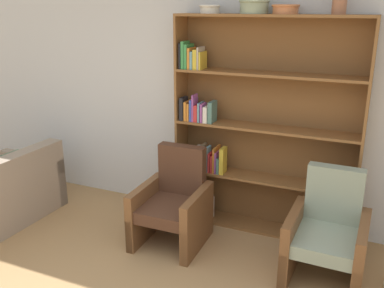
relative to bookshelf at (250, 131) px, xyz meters
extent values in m
cube|color=silver|center=(-0.17, 0.16, 0.33)|extent=(12.00, 0.06, 2.75)
cube|color=brown|center=(-0.75, -0.03, 0.05)|extent=(0.02, 0.30, 2.18)
cube|color=brown|center=(1.07, -0.03, 0.05)|extent=(0.02, 0.30, 2.18)
cube|color=brown|center=(0.16, -0.03, 1.13)|extent=(1.80, 0.30, 0.03)
cube|color=brown|center=(0.16, -0.03, -1.03)|extent=(1.80, 0.30, 0.03)
cube|color=brown|center=(0.16, 0.12, 0.05)|extent=(1.80, 0.01, 2.18)
cube|color=#B2A899|center=(-0.71, -0.07, -0.91)|extent=(0.02, 0.18, 0.22)
cube|color=#7F6B4C|center=(-0.68, -0.07, -0.92)|extent=(0.04, 0.16, 0.19)
cube|color=red|center=(-0.65, -0.06, -0.93)|extent=(0.02, 0.18, 0.18)
cube|color=#994C99|center=(-0.62, -0.07, -0.94)|extent=(0.02, 0.17, 0.17)
cube|color=#334CB2|center=(-0.59, -0.06, -0.91)|extent=(0.04, 0.18, 0.22)
cube|color=#388C47|center=(-0.54, -0.08, -0.91)|extent=(0.04, 0.15, 0.22)
cube|color=black|center=(-0.50, -0.07, -0.93)|extent=(0.04, 0.17, 0.18)
cube|color=white|center=(-0.45, -0.07, -0.91)|extent=(0.04, 0.17, 0.22)
cube|color=#669EB2|center=(-0.41, -0.08, -0.91)|extent=(0.02, 0.16, 0.22)
cube|color=#4C756B|center=(-0.39, -0.08, -0.89)|extent=(0.02, 0.16, 0.25)
cube|color=white|center=(-0.37, -0.09, -0.90)|extent=(0.02, 0.13, 0.24)
cube|color=brown|center=(0.16, -0.03, -0.47)|extent=(1.80, 0.30, 0.02)
cube|color=#388C47|center=(-0.70, -0.06, -0.36)|extent=(0.04, 0.19, 0.21)
cube|color=#7F6B4C|center=(-0.66, -0.07, -0.38)|extent=(0.04, 0.17, 0.17)
cube|color=orange|center=(-0.61, -0.08, -0.38)|extent=(0.04, 0.15, 0.16)
cube|color=#B2A899|center=(-0.57, -0.06, -0.34)|extent=(0.03, 0.20, 0.24)
cube|color=#4C756B|center=(-0.53, -0.07, -0.35)|extent=(0.04, 0.18, 0.23)
cube|color=#7F6B4C|center=(-0.48, -0.07, -0.32)|extent=(0.03, 0.17, 0.28)
cube|color=orange|center=(-0.44, -0.09, -0.36)|extent=(0.03, 0.13, 0.21)
cube|color=#669EB2|center=(-0.42, -0.09, -0.33)|extent=(0.02, 0.12, 0.27)
cube|color=red|center=(-0.39, -0.06, -0.36)|extent=(0.02, 0.20, 0.21)
cube|color=red|center=(-0.36, -0.06, -0.37)|extent=(0.02, 0.20, 0.19)
cube|color=orange|center=(-0.34, -0.06, -0.33)|extent=(0.02, 0.20, 0.27)
cube|color=#994C99|center=(-0.32, -0.07, -0.35)|extent=(0.02, 0.17, 0.23)
cube|color=#4C756B|center=(-0.29, -0.09, -0.38)|extent=(0.03, 0.14, 0.17)
cube|color=gold|center=(-0.25, -0.09, -0.32)|extent=(0.04, 0.13, 0.28)
cube|color=brown|center=(0.16, -0.03, 0.06)|extent=(1.80, 0.30, 0.02)
cube|color=black|center=(-0.70, -0.08, 0.19)|extent=(0.04, 0.14, 0.24)
cube|color=orange|center=(-0.66, -0.07, 0.17)|extent=(0.03, 0.17, 0.20)
cube|color=orange|center=(-0.63, -0.06, 0.16)|extent=(0.02, 0.19, 0.18)
cube|color=#334CB2|center=(-0.60, -0.06, 0.18)|extent=(0.02, 0.19, 0.22)
cube|color=#994C99|center=(-0.57, -0.09, 0.21)|extent=(0.02, 0.12, 0.28)
cube|color=red|center=(-0.54, -0.07, 0.16)|extent=(0.04, 0.18, 0.17)
cube|color=#669EB2|center=(-0.51, -0.08, 0.17)|extent=(0.02, 0.15, 0.20)
cube|color=#994C99|center=(-0.48, -0.09, 0.17)|extent=(0.02, 0.13, 0.19)
cube|color=white|center=(-0.44, -0.06, 0.16)|extent=(0.04, 0.20, 0.17)
cube|color=#4C756B|center=(-0.38, -0.07, 0.18)|extent=(0.04, 0.16, 0.22)
cube|color=brown|center=(0.16, -0.03, 0.59)|extent=(1.80, 0.30, 0.02)
cube|color=black|center=(-0.71, -0.06, 0.73)|extent=(0.02, 0.18, 0.25)
cube|color=#388C47|center=(-0.68, -0.08, 0.74)|extent=(0.03, 0.16, 0.27)
cube|color=#388C47|center=(-0.65, -0.06, 0.73)|extent=(0.03, 0.19, 0.24)
cube|color=orange|center=(-0.62, -0.07, 0.71)|extent=(0.02, 0.17, 0.21)
cube|color=#669EB2|center=(-0.59, -0.08, 0.69)|extent=(0.02, 0.15, 0.18)
cube|color=gold|center=(-0.55, -0.06, 0.70)|extent=(0.04, 0.19, 0.20)
cube|color=#B2A899|center=(-0.52, -0.07, 0.72)|extent=(0.02, 0.18, 0.22)
cube|color=gold|center=(-0.50, -0.06, 0.69)|extent=(0.02, 0.19, 0.17)
cylinder|color=silver|center=(-0.45, -0.03, 1.18)|extent=(0.18, 0.18, 0.07)
torus|color=silver|center=(-0.45, -0.03, 1.21)|extent=(0.20, 0.20, 0.02)
cylinder|color=gray|center=(-0.01, -0.03, 1.20)|extent=(0.26, 0.26, 0.12)
torus|color=gray|center=(-0.01, -0.03, 1.25)|extent=(0.29, 0.29, 0.02)
cylinder|color=#C67547|center=(0.28, -0.03, 1.18)|extent=(0.23, 0.23, 0.08)
torus|color=#C67547|center=(0.28, -0.03, 1.21)|extent=(0.25, 0.25, 0.02)
cylinder|color=#A36647|center=(0.74, -0.03, 1.25)|extent=(0.12, 0.12, 0.22)
cube|color=gray|center=(-2.22, -1.13, -0.45)|extent=(0.23, 1.53, 0.39)
cube|color=gray|center=(-2.57, -0.41, -0.76)|extent=(0.93, 0.15, 0.56)
cube|color=#4C6B4C|center=(-2.34, -0.92, -0.46)|extent=(0.18, 0.37, 0.37)
cube|color=brown|center=(-0.29, -0.97, -0.87)|extent=(0.07, 0.07, 0.34)
cube|color=brown|center=(-0.85, -0.98, -0.87)|extent=(0.07, 0.07, 0.34)
cube|color=brown|center=(-0.30, -0.36, -0.87)|extent=(0.07, 0.07, 0.34)
cube|color=brown|center=(-0.87, -0.37, -0.87)|extent=(0.07, 0.07, 0.34)
cube|color=#4C2D1E|center=(-0.58, -0.67, -0.67)|extent=(0.49, 0.65, 0.12)
cube|color=#4C2D1E|center=(-0.58, -0.39, -0.38)|extent=(0.48, 0.13, 0.53)
cube|color=brown|center=(-0.30, -0.67, -0.75)|extent=(0.09, 0.68, 0.58)
cube|color=brown|center=(-0.86, -0.68, -0.75)|extent=(0.09, 0.68, 0.58)
cube|color=brown|center=(0.60, -0.97, -0.87)|extent=(0.07, 0.07, 0.34)
cube|color=brown|center=(1.18, -0.37, -0.87)|extent=(0.07, 0.07, 0.34)
cube|color=brown|center=(0.61, -0.36, -0.87)|extent=(0.07, 0.07, 0.34)
cube|color=gray|center=(0.89, -0.67, -0.67)|extent=(0.49, 0.65, 0.12)
cube|color=gray|center=(0.89, -0.39, -0.38)|extent=(0.48, 0.13, 0.53)
cube|color=brown|center=(1.17, -0.68, -0.75)|extent=(0.09, 0.68, 0.58)
cube|color=brown|center=(0.61, -0.66, -0.75)|extent=(0.09, 0.68, 0.58)
camera|label=1|loc=(1.12, -4.04, 1.22)|focal=40.00mm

